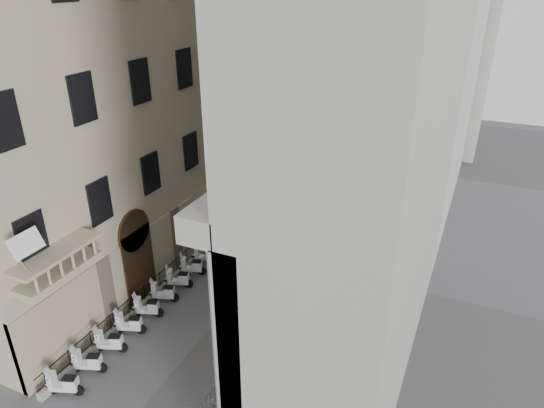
{
  "coord_description": "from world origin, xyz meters",
  "views": [
    {
      "loc": [
        11.3,
        -5.84,
        17.01
      ],
      "look_at": [
        0.62,
        17.9,
        4.5
      ],
      "focal_mm": 32.0,
      "sensor_mm": 36.0,
      "label": 1
    }
  ],
  "objects_px": {
    "street_lamp": "(264,138)",
    "pedestrian_a": "(289,219)",
    "security_tent": "(252,202)",
    "info_kiosk": "(252,210)",
    "scooter_0": "(66,394)",
    "pedestrian_b": "(325,187)"
  },
  "relations": [
    {
      "from": "security_tent",
      "to": "street_lamp",
      "type": "xyz_separation_m",
      "value": [
        -1.72,
        5.6,
        2.6
      ]
    },
    {
      "from": "security_tent",
      "to": "street_lamp",
      "type": "relative_size",
      "value": 0.47
    },
    {
      "from": "security_tent",
      "to": "info_kiosk",
      "type": "relative_size",
      "value": 2.69
    },
    {
      "from": "info_kiosk",
      "to": "street_lamp",
      "type": "bearing_deg",
      "value": 109.8
    },
    {
      "from": "street_lamp",
      "to": "pedestrian_a",
      "type": "height_order",
      "value": "street_lamp"
    },
    {
      "from": "pedestrian_a",
      "to": "pedestrian_b",
      "type": "distance_m",
      "value": 6.76
    },
    {
      "from": "scooter_0",
      "to": "street_lamp",
      "type": "relative_size",
      "value": 0.16
    },
    {
      "from": "street_lamp",
      "to": "scooter_0",
      "type": "bearing_deg",
      "value": -71.18
    },
    {
      "from": "scooter_0",
      "to": "info_kiosk",
      "type": "bearing_deg",
      "value": -20.53
    },
    {
      "from": "street_lamp",
      "to": "pedestrian_b",
      "type": "relative_size",
      "value": 5.58
    },
    {
      "from": "pedestrian_a",
      "to": "street_lamp",
      "type": "bearing_deg",
      "value": -61.04
    },
    {
      "from": "scooter_0",
      "to": "info_kiosk",
      "type": "xyz_separation_m",
      "value": [
        0.04,
        18.61,
        0.81
      ]
    },
    {
      "from": "street_lamp",
      "to": "pedestrian_b",
      "type": "distance_m",
      "value": 7.03
    },
    {
      "from": "security_tent",
      "to": "pedestrian_a",
      "type": "height_order",
      "value": "security_tent"
    },
    {
      "from": "security_tent",
      "to": "info_kiosk",
      "type": "height_order",
      "value": "security_tent"
    },
    {
      "from": "info_kiosk",
      "to": "pedestrian_b",
      "type": "xyz_separation_m",
      "value": [
        3.67,
        6.25,
        0.01
      ]
    },
    {
      "from": "pedestrian_a",
      "to": "scooter_0",
      "type": "bearing_deg",
      "value": 62.45
    },
    {
      "from": "street_lamp",
      "to": "info_kiosk",
      "type": "height_order",
      "value": "street_lamp"
    },
    {
      "from": "street_lamp",
      "to": "info_kiosk",
      "type": "bearing_deg",
      "value": -65.98
    },
    {
      "from": "street_lamp",
      "to": "info_kiosk",
      "type": "relative_size",
      "value": 5.74
    },
    {
      "from": "security_tent",
      "to": "street_lamp",
      "type": "bearing_deg",
      "value": 107.07
    },
    {
      "from": "security_tent",
      "to": "info_kiosk",
      "type": "distance_m",
      "value": 3.74
    }
  ]
}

